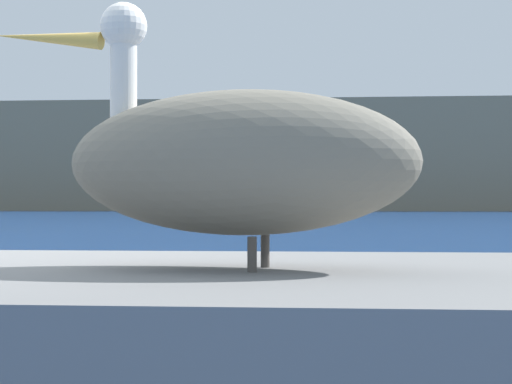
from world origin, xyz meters
TOP-DOWN VIEW (x-y plane):
  - hillside_backdrop at (0.00, 78.89)m, footprint 140.00×15.88m
  - pier_dock at (1.50, -0.94)m, footprint 3.85×2.04m
  - pelican at (1.48, -0.93)m, footprint 1.50×0.70m

SIDE VIEW (x-z plane):
  - pier_dock at x=1.50m, z-range 0.00..0.67m
  - pelican at x=1.48m, z-range 0.58..1.47m
  - hillside_backdrop at x=0.00m, z-range 0.00..9.57m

